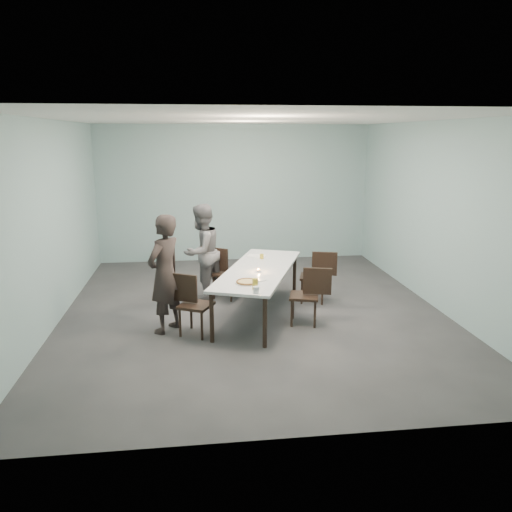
{
  "coord_description": "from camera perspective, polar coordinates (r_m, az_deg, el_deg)",
  "views": [
    {
      "loc": [
        -0.9,
        -7.57,
        2.77
      ],
      "look_at": [
        0.0,
        -0.35,
        1.0
      ],
      "focal_mm": 35.0,
      "sensor_mm": 36.0,
      "label": 1
    }
  ],
  "objects": [
    {
      "name": "menu",
      "position": [
        8.56,
        0.06,
        0.03
      ],
      "size": [
        0.36,
        0.31,
        0.01
      ],
      "primitive_type": "cube",
      "rotation": [
        0.0,
        0.0,
        -0.36
      ],
      "color": "silver",
      "rests_on": "table"
    },
    {
      "name": "pizza",
      "position": [
        6.98,
        -1.01,
        -2.99
      ],
      "size": [
        0.34,
        0.34,
        0.04
      ],
      "color": "white",
      "rests_on": "table"
    },
    {
      "name": "amber_tumbler",
      "position": [
        8.36,
        0.65,
        -0.04
      ],
      "size": [
        0.07,
        0.07,
        0.08
      ],
      "primitive_type": "cylinder",
      "color": "gold",
      "rests_on": "table"
    },
    {
      "name": "diner_far",
      "position": [
        8.58,
        -6.24,
        0.47
      ],
      "size": [
        0.99,
        1.01,
        1.65
      ],
      "primitive_type": "imported",
      "rotation": [
        0.0,
        0.0,
        -2.28
      ],
      "color": "slate",
      "rests_on": "ground"
    },
    {
      "name": "room_shell",
      "position": [
        7.66,
        -0.33,
        8.09
      ],
      "size": [
        6.02,
        7.02,
        3.01
      ],
      "color": "#8FB1B4",
      "rests_on": "ground"
    },
    {
      "name": "diner_near",
      "position": [
        7.18,
        -10.38,
        -2.04
      ],
      "size": [
        0.7,
        0.74,
        1.71
      ],
      "primitive_type": "imported",
      "rotation": [
        0.0,
        0.0,
        -2.2
      ],
      "color": "black",
      "rests_on": "ground"
    },
    {
      "name": "beer_glass",
      "position": [
        6.7,
        -0.1,
        -3.21
      ],
      "size": [
        0.08,
        0.08,
        0.15
      ],
      "primitive_type": "cylinder",
      "color": "gold",
      "rests_on": "table"
    },
    {
      "name": "water_tumbler",
      "position": [
        6.55,
        0.03,
        -3.89
      ],
      "size": [
        0.08,
        0.08,
        0.09
      ],
      "primitive_type": "cylinder",
      "color": "silver",
      "rests_on": "table"
    },
    {
      "name": "side_plate",
      "position": [
        7.15,
        0.51,
        -2.71
      ],
      "size": [
        0.18,
        0.18,
        0.01
      ],
      "primitive_type": "cylinder",
      "color": "white",
      "rests_on": "table"
    },
    {
      "name": "chair_near_right",
      "position": [
        7.48,
        6.14,
        -4.08
      ],
      "size": [
        0.65,
        0.51,
        0.87
      ],
      "rotation": [
        0.0,
        0.0,
        2.89
      ],
      "color": "black",
      "rests_on": "ground"
    },
    {
      "name": "table",
      "position": [
        7.76,
        0.32,
        -1.85
      ],
      "size": [
        1.76,
        2.75,
        0.75
      ],
      "rotation": [
        0.0,
        0.0,
        -0.36
      ],
      "color": "white",
      "rests_on": "ground"
    },
    {
      "name": "tealight",
      "position": [
        7.55,
        0.31,
        -1.69
      ],
      "size": [
        0.06,
        0.06,
        0.05
      ],
      "color": "silver",
      "rests_on": "table"
    },
    {
      "name": "chair_far_left",
      "position": [
        8.68,
        -3.82,
        -1.52
      ],
      "size": [
        0.64,
        0.58,
        0.87
      ],
      "rotation": [
        0.0,
        0.0,
        -0.57
      ],
      "color": "black",
      "rests_on": "ground"
    },
    {
      "name": "chair_near_left",
      "position": [
        7.13,
        -7.48,
        -5.0
      ],
      "size": [
        0.65,
        0.57,
        0.87
      ],
      "rotation": [
        0.0,
        0.0,
        -0.48
      ],
      "color": "black",
      "rests_on": "ground"
    },
    {
      "name": "ground",
      "position": [
        8.11,
        -0.31,
        -6.3
      ],
      "size": [
        7.0,
        7.0,
        0.0
      ],
      "primitive_type": "plane",
      "color": "#333335",
      "rests_on": "ground"
    },
    {
      "name": "chair_far_right",
      "position": [
        8.48,
        7.06,
        -1.95
      ],
      "size": [
        0.65,
        0.52,
        0.87
      ],
      "rotation": [
        0.0,
        0.0,
        2.87
      ],
      "color": "black",
      "rests_on": "ground"
    }
  ]
}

